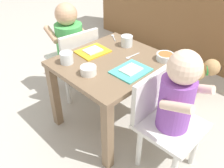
% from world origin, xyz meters
% --- Properties ---
extents(ground_plane, '(7.00, 7.00, 0.00)m').
position_xyz_m(ground_plane, '(0.00, 0.00, 0.00)').
color(ground_plane, '#B2ADA3').
extents(kitchen_cabinet_back, '(2.29, 0.36, 0.85)m').
position_xyz_m(kitchen_cabinet_back, '(0.00, 1.17, 0.43)').
color(kitchen_cabinet_back, brown).
rests_on(kitchen_cabinet_back, ground).
extents(dining_table, '(0.51, 0.56, 0.44)m').
position_xyz_m(dining_table, '(0.00, 0.00, 0.36)').
color(dining_table, '#7A6047').
rests_on(dining_table, ground).
extents(seated_child_left, '(0.31, 0.31, 0.65)m').
position_xyz_m(seated_child_left, '(-0.42, 0.03, 0.41)').
color(seated_child_left, silver).
rests_on(seated_child_left, ground).
extents(seated_child_right, '(0.29, 0.29, 0.67)m').
position_xyz_m(seated_child_right, '(0.42, -0.03, 0.42)').
color(seated_child_right, silver).
rests_on(seated_child_right, ground).
extents(dog, '(0.35, 0.33, 0.29)m').
position_xyz_m(dog, '(0.17, 0.58, 0.19)').
color(dog, tan).
rests_on(dog, ground).
extents(food_tray_left, '(0.15, 0.18, 0.02)m').
position_xyz_m(food_tray_left, '(-0.15, -0.01, 0.45)').
color(food_tray_left, gold).
rests_on(food_tray_left, dining_table).
extents(food_tray_right, '(0.15, 0.18, 0.02)m').
position_xyz_m(food_tray_right, '(0.15, -0.01, 0.45)').
color(food_tray_right, '#4CC6BC').
rests_on(food_tray_right, dining_table).
extents(water_cup_left, '(0.07, 0.07, 0.06)m').
position_xyz_m(water_cup_left, '(-0.07, 0.19, 0.47)').
color(water_cup_left, white).
rests_on(water_cup_left, dining_table).
extents(water_cup_right, '(0.07, 0.07, 0.06)m').
position_xyz_m(water_cup_right, '(-0.15, -0.19, 0.47)').
color(water_cup_right, white).
rests_on(water_cup_right, dining_table).
extents(cereal_bowl_left_side, '(0.08, 0.08, 0.04)m').
position_xyz_m(cereal_bowl_left_side, '(0.01, -0.18, 0.46)').
color(cereal_bowl_left_side, white).
rests_on(cereal_bowl_left_side, dining_table).
extents(cereal_bowl_right_side, '(0.10, 0.10, 0.03)m').
position_xyz_m(cereal_bowl_right_side, '(0.19, 0.21, 0.46)').
color(cereal_bowl_right_side, white).
rests_on(cereal_bowl_right_side, dining_table).
extents(spoon_by_left_tray, '(0.02, 0.10, 0.01)m').
position_xyz_m(spoon_by_left_tray, '(0.04, 0.11, 0.44)').
color(spoon_by_left_tray, silver).
rests_on(spoon_by_left_tray, dining_table).
extents(spoon_by_right_tray, '(0.09, 0.07, 0.01)m').
position_xyz_m(spoon_by_right_tray, '(-0.21, 0.22, 0.44)').
color(spoon_by_right_tray, silver).
rests_on(spoon_by_right_tray, dining_table).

